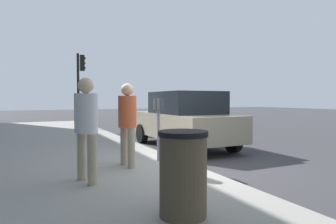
{
  "coord_description": "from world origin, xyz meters",
  "views": [
    {
      "loc": [
        -5.55,
        3.17,
        1.53
      ],
      "look_at": [
        0.47,
        0.23,
        1.24
      ],
      "focal_mm": 31.26,
      "sensor_mm": 36.0,
      "label": 1
    }
  ],
  "objects_px": {
    "parking_meter": "(159,116)",
    "pedestrian_at_meter": "(127,118)",
    "parked_sedan_near": "(184,119)",
    "pedestrian_bystander": "(86,121)",
    "traffic_signal": "(80,78)",
    "trash_bin": "(183,173)"
  },
  "relations": [
    {
      "from": "pedestrian_bystander",
      "to": "parked_sedan_near",
      "type": "xyz_separation_m",
      "value": [
        3.2,
        -3.63,
        -0.27
      ]
    },
    {
      "from": "traffic_signal",
      "to": "trash_bin",
      "type": "xyz_separation_m",
      "value": [
        -11.68,
        0.76,
        -1.92
      ]
    },
    {
      "from": "parking_meter",
      "to": "trash_bin",
      "type": "bearing_deg",
      "value": 161.22
    },
    {
      "from": "pedestrian_bystander",
      "to": "traffic_signal",
      "type": "relative_size",
      "value": 0.48
    },
    {
      "from": "parking_meter",
      "to": "trash_bin",
      "type": "distance_m",
      "value": 3.12
    },
    {
      "from": "pedestrian_bystander",
      "to": "parked_sedan_near",
      "type": "relative_size",
      "value": 0.39
    },
    {
      "from": "pedestrian_bystander",
      "to": "parked_sedan_near",
      "type": "distance_m",
      "value": 4.85
    },
    {
      "from": "trash_bin",
      "to": "pedestrian_at_meter",
      "type": "bearing_deg",
      "value": -4.49
    },
    {
      "from": "parking_meter",
      "to": "traffic_signal",
      "type": "distance_m",
      "value": 8.88
    },
    {
      "from": "pedestrian_at_meter",
      "to": "trash_bin",
      "type": "height_order",
      "value": "pedestrian_at_meter"
    },
    {
      "from": "trash_bin",
      "to": "traffic_signal",
      "type": "bearing_deg",
      "value": -3.7
    },
    {
      "from": "parking_meter",
      "to": "pedestrian_at_meter",
      "type": "height_order",
      "value": "pedestrian_at_meter"
    },
    {
      "from": "parking_meter",
      "to": "pedestrian_at_meter",
      "type": "bearing_deg",
      "value": 102.22
    },
    {
      "from": "pedestrian_at_meter",
      "to": "parking_meter",
      "type": "bearing_deg",
      "value": 6.44
    },
    {
      "from": "pedestrian_bystander",
      "to": "traffic_signal",
      "type": "height_order",
      "value": "traffic_signal"
    },
    {
      "from": "parking_meter",
      "to": "traffic_signal",
      "type": "height_order",
      "value": "traffic_signal"
    },
    {
      "from": "pedestrian_bystander",
      "to": "trash_bin",
      "type": "xyz_separation_m",
      "value": [
        -1.93,
        -0.76,
        -0.51
      ]
    },
    {
      "from": "pedestrian_at_meter",
      "to": "pedestrian_bystander",
      "type": "bearing_deg",
      "value": -145.62
    },
    {
      "from": "parking_meter",
      "to": "parked_sedan_near",
      "type": "relative_size",
      "value": 0.32
    },
    {
      "from": "pedestrian_bystander",
      "to": "trash_bin",
      "type": "bearing_deg",
      "value": -84.4
    },
    {
      "from": "parking_meter",
      "to": "pedestrian_bystander",
      "type": "xyz_separation_m",
      "value": [
        -0.99,
        1.75,
        0.0
      ]
    },
    {
      "from": "parked_sedan_near",
      "to": "traffic_signal",
      "type": "xyz_separation_m",
      "value": [
        6.55,
        2.11,
        1.68
      ]
    }
  ]
}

